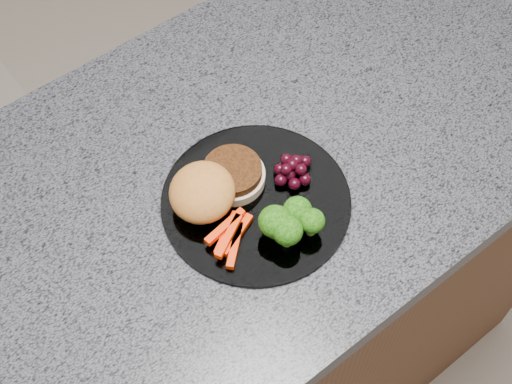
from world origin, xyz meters
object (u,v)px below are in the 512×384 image
plate (256,201)px  burger (213,188)px  grape_bunch (293,170)px  island_cabinet (244,300)px

plate → burger: burger is taller
grape_bunch → plate: bearing=-179.2°
plate → grape_bunch: grape_bunch is taller
grape_bunch → burger: bearing=159.6°
burger → grape_bunch: (0.11, -0.04, -0.01)m
plate → grape_bunch: 0.07m
plate → grape_bunch: (0.07, 0.00, 0.02)m
island_cabinet → burger: burger is taller
burger → plate: bearing=-67.3°
plate → burger: 0.06m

